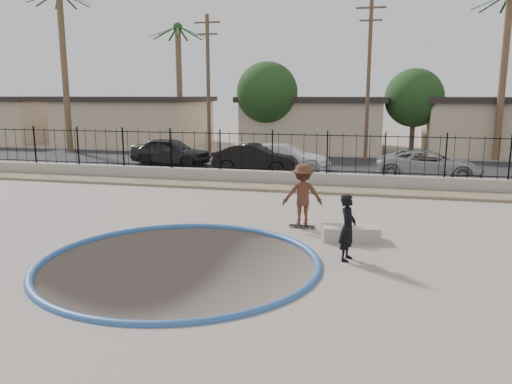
{
  "coord_description": "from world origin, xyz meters",
  "views": [
    {
      "loc": [
        4.58,
        -11.98,
        4.09
      ],
      "look_at": [
        1.22,
        2.0,
        1.27
      ],
      "focal_mm": 35.0,
      "sensor_mm": 36.0,
      "label": 1
    }
  ],
  "objects_px": {
    "car_a": "(171,151)",
    "car_b": "(256,158)",
    "car_c": "(284,157)",
    "car_d": "(429,164)",
    "skater": "(303,198)",
    "concrete_ledge": "(350,233)",
    "videographer": "(348,228)",
    "skateboard": "(302,226)"
  },
  "relations": [
    {
      "from": "car_c",
      "to": "car_b",
      "type": "bearing_deg",
      "value": 124.87
    },
    {
      "from": "car_a",
      "to": "car_b",
      "type": "distance_m",
      "value": 5.73
    },
    {
      "from": "concrete_ledge",
      "to": "car_c",
      "type": "distance_m",
      "value": 13.04
    },
    {
      "from": "videographer",
      "to": "car_d",
      "type": "relative_size",
      "value": 0.33
    },
    {
      "from": "car_d",
      "to": "car_c",
      "type": "bearing_deg",
      "value": 85.32
    },
    {
      "from": "car_c",
      "to": "car_d",
      "type": "bearing_deg",
      "value": -97.9
    },
    {
      "from": "skater",
      "to": "car_b",
      "type": "height_order",
      "value": "skater"
    },
    {
      "from": "skater",
      "to": "concrete_ledge",
      "type": "relative_size",
      "value": 1.19
    },
    {
      "from": "car_a",
      "to": "car_d",
      "type": "relative_size",
      "value": 0.93
    },
    {
      "from": "concrete_ledge",
      "to": "skateboard",
      "type": "bearing_deg",
      "value": 147.3
    },
    {
      "from": "car_a",
      "to": "car_b",
      "type": "relative_size",
      "value": 1.03
    },
    {
      "from": "videographer",
      "to": "car_c",
      "type": "xyz_separation_m",
      "value": [
        -4.17,
        14.16,
        -0.07
      ]
    },
    {
      "from": "skater",
      "to": "car_b",
      "type": "distance_m",
      "value": 11.14
    },
    {
      "from": "concrete_ledge",
      "to": "car_d",
      "type": "relative_size",
      "value": 0.32
    },
    {
      "from": "videographer",
      "to": "car_a",
      "type": "height_order",
      "value": "videographer"
    },
    {
      "from": "concrete_ledge",
      "to": "skater",
      "type": "bearing_deg",
      "value": 147.3
    },
    {
      "from": "car_a",
      "to": "car_c",
      "type": "relative_size",
      "value": 0.92
    },
    {
      "from": "videographer",
      "to": "car_b",
      "type": "xyz_separation_m",
      "value": [
        -5.5,
        13.21,
        -0.06
      ]
    },
    {
      "from": "car_a",
      "to": "car_c",
      "type": "height_order",
      "value": "car_a"
    },
    {
      "from": "videographer",
      "to": "car_a",
      "type": "bearing_deg",
      "value": 48.46
    },
    {
      "from": "car_c",
      "to": "car_d",
      "type": "distance_m",
      "value": 7.4
    },
    {
      "from": "skater",
      "to": "videographer",
      "type": "distance_m",
      "value": 3.2
    },
    {
      "from": "videographer",
      "to": "concrete_ledge",
      "type": "distance_m",
      "value": 1.92
    },
    {
      "from": "skater",
      "to": "car_b",
      "type": "xyz_separation_m",
      "value": [
        -3.96,
        10.41,
        -0.18
      ]
    },
    {
      "from": "car_a",
      "to": "car_b",
      "type": "xyz_separation_m",
      "value": [
        5.51,
        -1.6,
        -0.05
      ]
    },
    {
      "from": "car_a",
      "to": "car_b",
      "type": "height_order",
      "value": "car_a"
    },
    {
      "from": "skateboard",
      "to": "car_d",
      "type": "xyz_separation_m",
      "value": [
        4.7,
        10.41,
        0.68
      ]
    },
    {
      "from": "car_b",
      "to": "skateboard",
      "type": "bearing_deg",
      "value": -156.97
    },
    {
      "from": "car_a",
      "to": "concrete_ledge",
      "type": "bearing_deg",
      "value": -134.63
    },
    {
      "from": "car_c",
      "to": "car_d",
      "type": "relative_size",
      "value": 1.01
    },
    {
      "from": "skater",
      "to": "skateboard",
      "type": "relative_size",
      "value": 2.34
    },
    {
      "from": "concrete_ledge",
      "to": "car_c",
      "type": "bearing_deg",
      "value": 108.66
    },
    {
      "from": "concrete_ledge",
      "to": "car_d",
      "type": "distance_m",
      "value": 11.84
    },
    {
      "from": "concrete_ledge",
      "to": "car_b",
      "type": "bearing_deg",
      "value": 115.75
    },
    {
      "from": "videographer",
      "to": "skateboard",
      "type": "bearing_deg",
      "value": 40.6
    },
    {
      "from": "videographer",
      "to": "skater",
      "type": "bearing_deg",
      "value": 40.6
    },
    {
      "from": "videographer",
      "to": "car_d",
      "type": "bearing_deg",
      "value": -1.63
    },
    {
      "from": "videographer",
      "to": "concrete_ledge",
      "type": "xyz_separation_m",
      "value": [
        0.0,
        1.81,
        -0.64
      ]
    },
    {
      "from": "videographer",
      "to": "car_c",
      "type": "relative_size",
      "value": 0.33
    },
    {
      "from": "car_d",
      "to": "videographer",
      "type": "bearing_deg",
      "value": 169.18
    },
    {
      "from": "skater",
      "to": "skateboard",
      "type": "bearing_deg",
      "value": 30.59
    },
    {
      "from": "concrete_ledge",
      "to": "videographer",
      "type": "bearing_deg",
      "value": -90.0
    }
  ]
}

